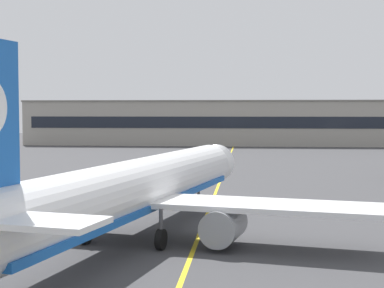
{
  "coord_description": "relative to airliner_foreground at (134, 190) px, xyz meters",
  "views": [
    {
      "loc": [
        3.29,
        -23.57,
        8.62
      ],
      "look_at": [
        -0.43,
        16.51,
        6.38
      ],
      "focal_mm": 55.8,
      "sensor_mm": 36.0,
      "label": 1
    }
  ],
  "objects": [
    {
      "name": "safety_cone_by_nose_gear",
      "position": [
        0.52,
        16.08,
        -3.11
      ],
      "size": [
        0.44,
        0.44,
        0.55
      ],
      "color": "orange",
      "rests_on": "ground"
    },
    {
      "name": "airliner_foreground",
      "position": [
        0.0,
        0.0,
        0.0
      ],
      "size": [
        32.29,
        41.14,
        11.65
      ],
      "color": "white",
      "rests_on": "ground"
    },
    {
      "name": "terminal_building",
      "position": [
        10.04,
        111.22,
        2.25
      ],
      "size": [
        117.14,
        12.4,
        11.22
      ],
      "color": "#9E998E",
      "rests_on": "ground"
    },
    {
      "name": "taxiway_centreline",
      "position": [
        4.15,
        14.98,
        -3.37
      ],
      "size": [
        1.1,
        180.0,
        0.01
      ],
      "primitive_type": "cube",
      "rotation": [
        0.0,
        0.0,
        0.0
      ],
      "color": "yellow",
      "rests_on": "ground"
    }
  ]
}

